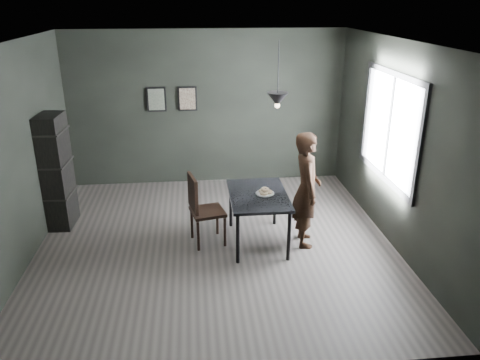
{
  "coord_description": "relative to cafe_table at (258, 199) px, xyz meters",
  "views": [
    {
      "loc": [
        -0.26,
        -5.92,
        3.31
      ],
      "look_at": [
        0.35,
        0.05,
        0.95
      ],
      "focal_mm": 35.0,
      "sensor_mm": 36.0,
      "label": 1
    }
  ],
  "objects": [
    {
      "name": "wood_chair",
      "position": [
        -0.8,
        0.05,
        -0.08
      ],
      "size": [
        0.54,
        0.54,
        1.04
      ],
      "rotation": [
        0.0,
        0.0,
        0.22
      ],
      "color": "black",
      "rests_on": "ground"
    },
    {
      "name": "framed_print_left",
      "position": [
        -1.5,
        2.47,
        0.93
      ],
      "size": [
        0.34,
        0.04,
        0.44
      ],
      "color": "black",
      "rests_on": "ground"
    },
    {
      "name": "shelf_unit",
      "position": [
        -2.92,
        0.87,
        0.2
      ],
      "size": [
        0.36,
        0.6,
        1.74
      ],
      "primitive_type": "cube",
      "rotation": [
        0.0,
        0.0,
        -0.05
      ],
      "color": "black",
      "rests_on": "ground"
    },
    {
      "name": "framed_print_right",
      "position": [
        -0.95,
        2.47,
        0.93
      ],
      "size": [
        0.34,
        0.04,
        0.44
      ],
      "color": "black",
      "rests_on": "ground"
    },
    {
      "name": "ceiling",
      "position": [
        -0.6,
        0.0,
        2.13
      ],
      "size": [
        5.0,
        5.0,
        0.02
      ],
      "color": "silver",
      "rests_on": "ground"
    },
    {
      "name": "ground",
      "position": [
        -0.6,
        0.0,
        -0.67
      ],
      "size": [
        5.0,
        5.0,
        0.0
      ],
      "primitive_type": "plane",
      "color": "#3C3734",
      "rests_on": "ground"
    },
    {
      "name": "donut_pile",
      "position": [
        0.09,
        -0.02,
        0.12
      ],
      "size": [
        0.19,
        0.2,
        0.09
      ],
      "rotation": [
        0.0,
        0.0,
        0.03
      ],
      "color": "beige",
      "rests_on": "white_plate"
    },
    {
      "name": "back_wall",
      "position": [
        -0.6,
        2.5,
        0.73
      ],
      "size": [
        5.0,
        0.1,
        2.8
      ],
      "primitive_type": "cube",
      "color": "black",
      "rests_on": "ground"
    },
    {
      "name": "woman",
      "position": [
        0.66,
        -0.08,
        0.15
      ],
      "size": [
        0.44,
        0.63,
        1.64
      ],
      "primitive_type": "imported",
      "rotation": [
        0.0,
        0.0,
        1.49
      ],
      "color": "black",
      "rests_on": "ground"
    },
    {
      "name": "cafe_table",
      "position": [
        0.0,
        0.0,
        0.0
      ],
      "size": [
        0.8,
        1.2,
        0.75
      ],
      "color": "black",
      "rests_on": "ground"
    },
    {
      "name": "pendant_lamp",
      "position": [
        0.25,
        0.1,
        1.38
      ],
      "size": [
        0.28,
        0.28,
        0.86
      ],
      "color": "black",
      "rests_on": "ground"
    },
    {
      "name": "window_assembly",
      "position": [
        1.87,
        0.2,
        0.93
      ],
      "size": [
        0.04,
        1.96,
        1.56
      ],
      "color": "white",
      "rests_on": "ground"
    },
    {
      "name": "white_plate",
      "position": [
        0.09,
        -0.02,
        0.08
      ],
      "size": [
        0.23,
        0.23,
        0.01
      ],
      "primitive_type": "cylinder",
      "color": "silver",
      "rests_on": "cafe_table"
    }
  ]
}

